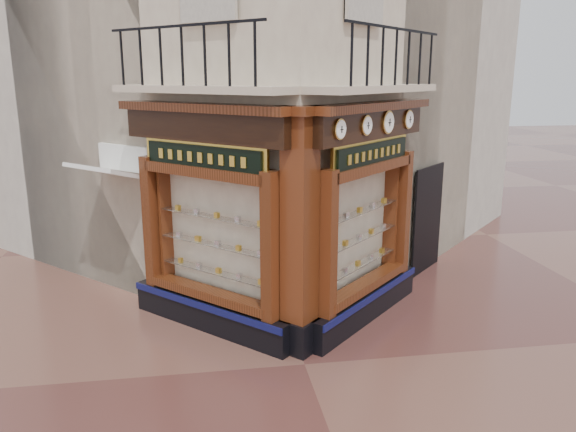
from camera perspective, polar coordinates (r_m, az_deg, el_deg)
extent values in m
plane|color=#522B26|center=(9.13, 1.70, -14.84)|extent=(80.00, 80.00, 0.00)
cube|color=beige|center=(14.18, -2.99, 20.45)|extent=(11.31, 11.31, 12.00)
cube|color=beige|center=(16.55, -12.89, 17.46)|extent=(11.31, 11.31, 11.00)
cube|color=beige|center=(17.00, 4.84, 17.65)|extent=(11.31, 11.31, 11.00)
cube|color=black|center=(10.26, -7.93, -9.86)|extent=(2.72, 2.72, 0.55)
cube|color=#0D1042|center=(10.05, -8.73, -9.07)|extent=(2.50, 2.50, 0.12)
cube|color=#3A1A0A|center=(8.87, -1.71, -3.23)|extent=(0.37, 0.37, 2.45)
cube|color=#3A1A0A|center=(10.75, -13.59, -0.54)|extent=(0.37, 0.37, 2.45)
cube|color=beige|center=(9.99, -6.91, -1.50)|extent=(1.80, 1.80, 2.10)
cube|color=black|center=(9.44, -8.53, 8.98)|extent=(2.69, 2.69, 0.50)
cube|color=#3A1A0A|center=(9.37, -8.90, 10.83)|extent=(2.86, 2.86, 0.14)
cube|color=black|center=(10.67, 7.85, -8.89)|extent=(2.72, 2.72, 0.55)
cube|color=#0D1042|center=(10.51, 8.81, -8.03)|extent=(2.50, 2.50, 0.12)
cube|color=#3A1A0A|center=(9.02, 3.93, -2.97)|extent=(0.37, 0.37, 2.45)
cube|color=#3A1A0A|center=(11.41, 11.45, 0.40)|extent=(0.37, 0.37, 2.45)
cube|color=beige|center=(10.34, 6.52, -0.95)|extent=(1.80, 1.80, 2.10)
cube|color=black|center=(9.88, 8.40, 9.20)|extent=(2.69, 2.69, 0.50)
cube|color=#3A1A0A|center=(9.83, 8.83, 10.97)|extent=(2.86, 2.86, 0.14)
cube|color=black|center=(9.44, 1.14, -11.93)|extent=(0.78, 0.78, 0.55)
cube|color=#3A1A0A|center=(8.77, 1.20, -0.54)|extent=(0.64, 0.64, 3.50)
cube|color=#3A1A0A|center=(8.50, 1.26, 10.68)|extent=(0.85, 0.85, 0.14)
cube|color=beige|center=(9.35, -9.06, 12.60)|extent=(2.97, 2.97, 0.12)
cube|color=black|center=(9.15, -10.84, 18.46)|extent=(2.36, 2.36, 0.04)
cube|color=beige|center=(9.81, 9.00, 12.66)|extent=(2.97, 2.97, 0.12)
cube|color=black|center=(9.69, 11.04, 18.18)|extent=(2.36, 2.36, 0.04)
cylinder|color=#BF8F3F|center=(8.67, 5.24, 8.77)|extent=(0.26, 0.26, 0.32)
cylinder|color=white|center=(8.65, 5.42, 8.76)|extent=(0.21, 0.21, 0.28)
cube|color=black|center=(8.64, 5.50, 8.75)|extent=(0.02, 0.02, 0.11)
cube|color=black|center=(8.64, 5.50, 8.75)|extent=(0.07, 0.07, 0.01)
cylinder|color=#BF8F3F|center=(9.40, 7.93, 9.10)|extent=(0.27, 0.27, 0.33)
cylinder|color=white|center=(9.39, 8.10, 9.09)|extent=(0.22, 0.22, 0.29)
cube|color=black|center=(9.38, 8.18, 9.08)|extent=(0.02, 0.02, 0.11)
cube|color=black|center=(9.38, 8.18, 9.08)|extent=(0.07, 0.07, 0.01)
cylinder|color=#BF8F3F|center=(10.10, 10.09, 9.35)|extent=(0.32, 0.32, 0.41)
cylinder|color=white|center=(10.09, 10.24, 9.34)|extent=(0.26, 0.26, 0.35)
cube|color=black|center=(10.08, 10.32, 9.33)|extent=(0.02, 0.02, 0.14)
cube|color=black|center=(10.08, 10.32, 9.33)|extent=(0.08, 0.08, 0.01)
cylinder|color=#BF8F3F|center=(10.87, 12.11, 9.57)|extent=(0.29, 0.29, 0.36)
cylinder|color=white|center=(10.86, 12.25, 9.56)|extent=(0.23, 0.23, 0.31)
cube|color=black|center=(10.85, 12.33, 9.55)|extent=(0.02, 0.02, 0.12)
cube|color=black|center=(10.85, 12.33, 9.55)|extent=(0.07, 0.07, 0.01)
cube|color=gold|center=(9.47, -8.59, 5.94)|extent=(1.98, 1.98, 0.53)
cube|color=black|center=(9.44, -8.76, 5.91)|extent=(1.85, 1.85, 0.40)
cube|color=gold|center=(9.92, 8.50, 6.31)|extent=(1.90, 1.90, 0.51)
cube|color=black|center=(9.90, 8.70, 6.28)|extent=(1.78, 1.78, 0.38)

